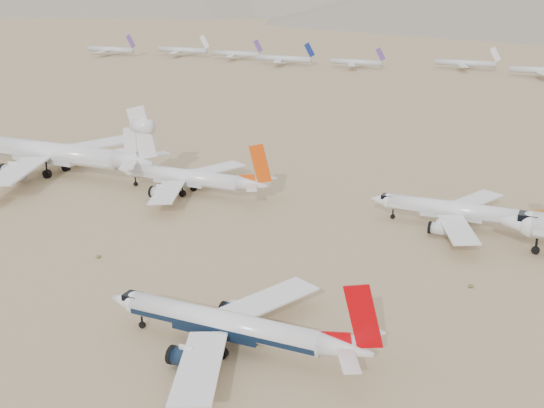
# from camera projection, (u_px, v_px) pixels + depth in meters

# --- Properties ---
(ground) EXTENTS (7000.00, 7000.00, 0.00)m
(ground) POSITION_uv_depth(u_px,v_px,m) (195.00, 320.00, 108.76)
(ground) COLOR #8B7651
(ground) RESTS_ON ground
(main_airliner) EXTENTS (41.09, 40.13, 14.50)m
(main_airliner) POSITION_uv_depth(u_px,v_px,m) (234.00, 326.00, 98.70)
(main_airliner) COLOR white
(main_airliner) RESTS_ON ground
(row2_gold_tail) EXTENTS (39.70, 38.83, 14.14)m
(row2_gold_tail) POSITION_uv_depth(u_px,v_px,m) (464.00, 212.00, 147.34)
(row2_gold_tail) COLOR white
(row2_gold_tail) RESTS_ON ground
(row2_orange_tail) EXTENTS (42.25, 41.33, 15.07)m
(row2_orange_tail) POSITION_uv_depth(u_px,v_px,m) (190.00, 178.00, 171.20)
(row2_orange_tail) COLOR white
(row2_orange_tail) RESTS_ON ground
(row2_white_trijet) EXTENTS (61.17, 59.78, 21.68)m
(row2_white_trijet) POSITION_uv_depth(u_px,v_px,m) (59.00, 153.00, 187.15)
(row2_white_trijet) COLOR white
(row2_white_trijet) RESTS_ON ground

